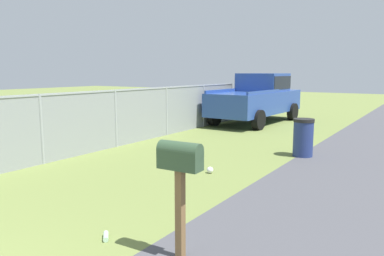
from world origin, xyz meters
TOP-DOWN VIEW (x-y plane):
  - mailbox at (3.15, -1.43)m, footprint 0.23×0.52m
  - pickup_truck at (14.71, 2.56)m, footprint 5.43×2.37m
  - trash_bin at (9.24, -1.04)m, footprint 0.53×0.53m
  - fence_section at (7.50, 3.86)m, footprint 14.64×0.07m
  - litter_bag_midfield_b at (6.53, 0.14)m, footprint 0.14×0.14m
  - litter_bottle_near_hydrant at (3.02, -0.33)m, footprint 0.20×0.21m

SIDE VIEW (x-z plane):
  - litter_bottle_near_hydrant at x=3.02m, z-range 0.00..0.07m
  - litter_bag_midfield_b at x=6.53m, z-range 0.00..0.14m
  - trash_bin at x=9.24m, z-range 0.00..0.98m
  - fence_section at x=7.50m, z-range 0.07..1.73m
  - pickup_truck at x=14.71m, z-range 0.06..2.15m
  - mailbox at x=3.15m, z-range 0.42..1.81m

